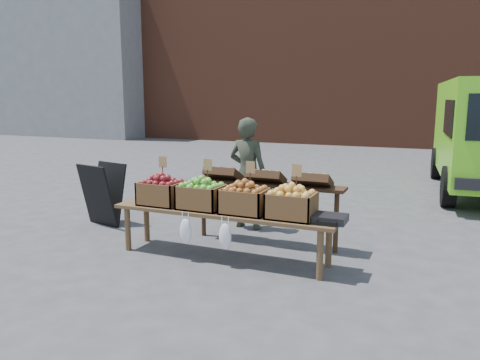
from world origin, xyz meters
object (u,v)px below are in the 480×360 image
at_px(display_bench, 223,235).
at_px(crate_golden_apples, 162,193).
at_px(vendor, 248,174).
at_px(back_table, 266,204).
at_px(chalkboard_sign, 103,194).
at_px(crate_green_apples, 292,206).
at_px(weighing_scale, 330,219).
at_px(crate_red_apples, 245,201).
at_px(crate_russet_pears, 202,197).

bearing_deg(display_bench, crate_golden_apples, 180.00).
bearing_deg(crate_golden_apples, vendor, 65.69).
height_order(vendor, back_table, vendor).
relative_size(chalkboard_sign, crate_green_apples, 1.85).
height_order(back_table, crate_green_apples, back_table).
xyz_separation_m(display_bench, weighing_scale, (1.25, 0.00, 0.33)).
distance_m(crate_golden_apples, crate_green_apples, 1.65).
bearing_deg(vendor, display_bench, 106.79).
distance_m(back_table, crate_red_apples, 0.74).
relative_size(crate_red_apples, crate_green_apples, 1.00).
relative_size(chalkboard_sign, crate_red_apples, 1.85).
distance_m(display_bench, crate_green_apples, 0.93).
distance_m(chalkboard_sign, crate_russet_pears, 2.08).
bearing_deg(crate_green_apples, crate_russet_pears, 180.00).
relative_size(chalkboard_sign, weighing_scale, 2.72).
relative_size(crate_golden_apples, crate_russet_pears, 1.00).
xyz_separation_m(back_table, crate_russet_pears, (-0.54, -0.72, 0.19)).
height_order(chalkboard_sign, crate_red_apples, chalkboard_sign).
xyz_separation_m(crate_russet_pears, crate_red_apples, (0.55, 0.00, 0.00)).
xyz_separation_m(vendor, chalkboard_sign, (-2.01, -0.70, -0.33)).
xyz_separation_m(chalkboard_sign, crate_russet_pears, (1.97, -0.61, 0.25)).
bearing_deg(crate_golden_apples, crate_green_apples, 0.00).
distance_m(chalkboard_sign, crate_red_apples, 2.61).
bearing_deg(crate_red_apples, vendor, 111.11).
bearing_deg(crate_green_apples, crate_golden_apples, 180.00).
bearing_deg(crate_red_apples, weighing_scale, 0.00).
xyz_separation_m(chalkboard_sign, crate_green_apples, (3.07, -0.61, 0.25)).
relative_size(chalkboard_sign, display_bench, 0.34).
bearing_deg(display_bench, crate_red_apples, 0.00).
bearing_deg(crate_green_apples, back_table, 127.85).
relative_size(back_table, crate_russet_pears, 4.20).
height_order(chalkboard_sign, display_bench, chalkboard_sign).
bearing_deg(crate_red_apples, crate_russet_pears, 180.00).
bearing_deg(weighing_scale, vendor, 138.45).
bearing_deg(crate_russet_pears, crate_green_apples, 0.00).
bearing_deg(back_table, crate_golden_apples, -146.57).
bearing_deg(chalkboard_sign, crate_green_apples, 1.03).
distance_m(vendor, crate_red_apples, 1.41).
height_order(chalkboard_sign, crate_golden_apples, chalkboard_sign).
distance_m(display_bench, crate_russet_pears, 0.51).
relative_size(vendor, crate_golden_apples, 3.18).
xyz_separation_m(display_bench, crate_red_apples, (0.28, 0.00, 0.42)).
bearing_deg(vendor, crate_russet_pears, 94.89).
relative_size(crate_golden_apples, crate_red_apples, 1.00).
distance_m(chalkboard_sign, display_bench, 2.33).
height_order(display_bench, crate_red_apples, crate_red_apples).
bearing_deg(back_table, vendor, 129.98).
xyz_separation_m(back_table, crate_golden_apples, (-1.09, -0.72, 0.19)).
bearing_deg(vendor, crate_green_apples, 135.60).
bearing_deg(crate_golden_apples, weighing_scale, 0.00).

